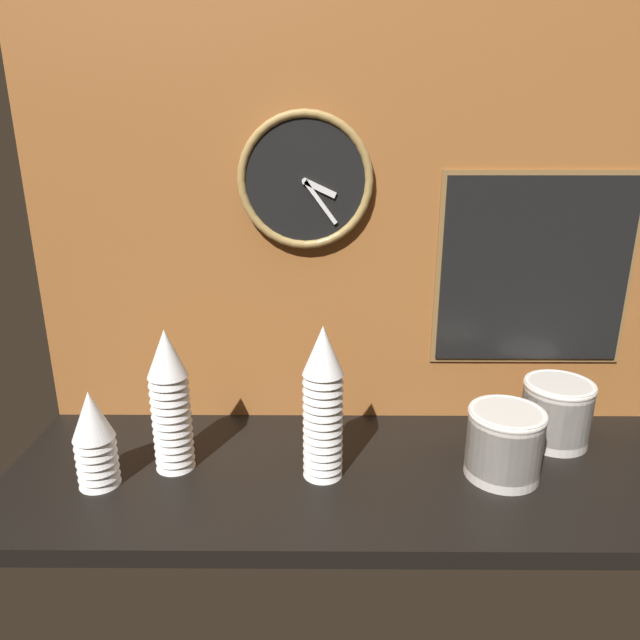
# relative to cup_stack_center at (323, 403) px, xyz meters

# --- Properties ---
(ground_plane) EXTENTS (1.60, 0.56, 0.04)m
(ground_plane) POSITION_rel_cup_stack_center_xyz_m (0.08, 0.03, -0.20)
(ground_plane) COLOR black
(wall_tiled_back) EXTENTS (1.60, 0.03, 1.05)m
(wall_tiled_back) POSITION_rel_cup_stack_center_xyz_m (0.08, 0.29, 0.35)
(wall_tiled_back) COLOR #A3602D
(wall_tiled_back) RESTS_ON ground_plane
(cup_stack_center) EXTENTS (0.09, 0.09, 0.35)m
(cup_stack_center) POSITION_rel_cup_stack_center_xyz_m (0.00, 0.00, 0.00)
(cup_stack_center) COLOR white
(cup_stack_center) RESTS_ON ground_plane
(cup_stack_left) EXTENTS (0.09, 0.09, 0.33)m
(cup_stack_left) POSITION_rel_cup_stack_center_xyz_m (-0.34, 0.03, -0.01)
(cup_stack_left) COLOR white
(cup_stack_left) RESTS_ON ground_plane
(cup_stack_far_left) EXTENTS (0.09, 0.09, 0.22)m
(cup_stack_far_left) POSITION_rel_cup_stack_center_xyz_m (-0.49, -0.04, -0.07)
(cup_stack_far_left) COLOR white
(cup_stack_far_left) RESTS_ON ground_plane
(bowl_stack_far_right) EXTENTS (0.17, 0.17, 0.16)m
(bowl_stack_far_right) POSITION_rel_cup_stack_center_xyz_m (0.57, 0.15, -0.09)
(bowl_stack_far_right) COLOR beige
(bowl_stack_far_right) RESTS_ON ground_plane
(bowl_stack_right) EXTENTS (0.17, 0.17, 0.16)m
(bowl_stack_right) POSITION_rel_cup_stack_center_xyz_m (0.40, 0.00, -0.09)
(bowl_stack_right) COLOR beige
(bowl_stack_right) RESTS_ON ground_plane
(wall_clock) EXTENTS (0.32, 0.03, 0.32)m
(wall_clock) POSITION_rel_cup_stack_center_xyz_m (-0.04, 0.26, 0.45)
(wall_clock) COLOR black
(menu_board) EXTENTS (0.49, 0.01, 0.49)m
(menu_board) POSITION_rel_cup_stack_center_xyz_m (0.53, 0.27, 0.23)
(menu_board) COLOR olive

